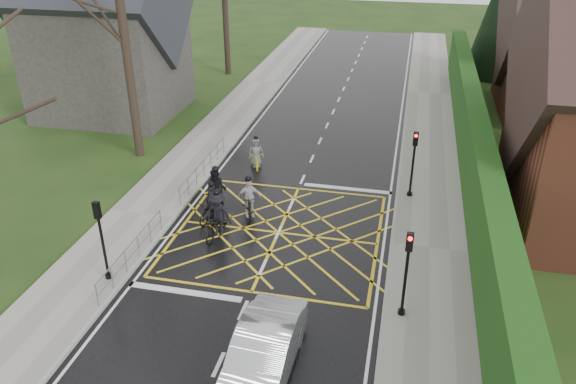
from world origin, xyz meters
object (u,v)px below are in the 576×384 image
at_px(cyclist_front, 248,202).
at_px(car, 263,355).
at_px(cyclist_lead, 256,156).
at_px(cyclist_back, 216,194).
at_px(cyclist_mid, 217,219).
at_px(cyclist_rear, 212,207).

xyz_separation_m(cyclist_front, car, (2.91, -8.58, 0.06)).
height_order(cyclist_front, cyclist_lead, cyclist_front).
bearing_deg(cyclist_back, cyclist_lead, 79.42).
height_order(cyclist_back, cyclist_mid, cyclist_back).
height_order(cyclist_rear, car, cyclist_rear).
relative_size(cyclist_back, cyclist_mid, 0.99).
relative_size(cyclist_rear, cyclist_lead, 1.07).
height_order(cyclist_front, car, cyclist_front).
bearing_deg(cyclist_back, car, -68.40).
xyz_separation_m(cyclist_mid, car, (3.71, -6.90, 0.01)).
height_order(cyclist_back, cyclist_front, cyclist_back).
distance_m(cyclist_lead, car, 14.10).
bearing_deg(cyclist_mid, cyclist_front, 68.98).
distance_m(cyclist_back, cyclist_mid, 2.08).
height_order(cyclist_mid, cyclist_front, cyclist_mid).
distance_m(cyclist_rear, cyclist_mid, 1.29).
xyz_separation_m(cyclist_rear, cyclist_lead, (0.38, 5.51, -0.00)).
bearing_deg(cyclist_front, cyclist_rear, 178.95).
xyz_separation_m(cyclist_mid, cyclist_lead, (-0.26, 6.63, -0.18)).
bearing_deg(cyclist_mid, car, -57.31).
height_order(cyclist_back, car, cyclist_back).
bearing_deg(cyclist_rear, cyclist_mid, -46.61).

